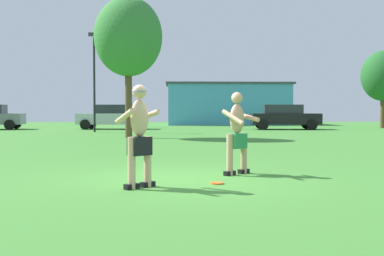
{
  "coord_description": "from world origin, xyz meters",
  "views": [
    {
      "loc": [
        -0.07,
        -9.27,
        1.34
      ],
      "look_at": [
        0.31,
        0.23,
        0.96
      ],
      "focal_mm": 46.35,
      "sensor_mm": 36.0,
      "label": 1
    }
  ],
  "objects_px": {
    "player_in_green": "(237,131)",
    "frisbee": "(217,183)",
    "car_black_near_post": "(284,116)",
    "lamp_post": "(94,71)",
    "player_with_cap": "(139,131)",
    "tree_right_field": "(383,76)",
    "car_silver_mid_lot": "(112,116)",
    "tree_behind_players": "(128,37)"
  },
  "relations": [
    {
      "from": "player_in_green",
      "to": "frisbee",
      "type": "height_order",
      "value": "player_in_green"
    },
    {
      "from": "car_black_near_post",
      "to": "lamp_post",
      "type": "bearing_deg",
      "value": -165.11
    },
    {
      "from": "player_with_cap",
      "to": "player_in_green",
      "type": "bearing_deg",
      "value": 41.21
    },
    {
      "from": "frisbee",
      "to": "tree_right_field",
      "type": "bearing_deg",
      "value": 60.99
    },
    {
      "from": "player_in_green",
      "to": "frisbee",
      "type": "distance_m",
      "value": 1.59
    },
    {
      "from": "player_in_green",
      "to": "car_black_near_post",
      "type": "height_order",
      "value": "player_in_green"
    },
    {
      "from": "car_silver_mid_lot",
      "to": "lamp_post",
      "type": "xyz_separation_m",
      "value": [
        -0.52,
        -4.0,
        2.62
      ]
    },
    {
      "from": "car_silver_mid_lot",
      "to": "tree_right_field",
      "type": "xyz_separation_m",
      "value": [
        18.18,
        0.87,
        2.71
      ]
    },
    {
      "from": "car_black_near_post",
      "to": "tree_behind_players",
      "type": "xyz_separation_m",
      "value": [
        -9.16,
        -8.59,
        3.75
      ]
    },
    {
      "from": "player_in_green",
      "to": "tree_behind_players",
      "type": "bearing_deg",
      "value": 104.47
    },
    {
      "from": "player_in_green",
      "to": "tree_behind_players",
      "type": "xyz_separation_m",
      "value": [
        -3.29,
        12.76,
        3.69
      ]
    },
    {
      "from": "tree_right_field",
      "to": "player_with_cap",
      "type": "bearing_deg",
      "value": -120.96
    },
    {
      "from": "frisbee",
      "to": "car_silver_mid_lot",
      "type": "relative_size",
      "value": 0.06
    },
    {
      "from": "car_black_near_post",
      "to": "car_silver_mid_lot",
      "type": "relative_size",
      "value": 1.0
    },
    {
      "from": "car_silver_mid_lot",
      "to": "tree_behind_players",
      "type": "height_order",
      "value": "tree_behind_players"
    },
    {
      "from": "frisbee",
      "to": "lamp_post",
      "type": "bearing_deg",
      "value": 104.86
    },
    {
      "from": "car_black_near_post",
      "to": "tree_right_field",
      "type": "xyz_separation_m",
      "value": [
        7.14,
        1.79,
        2.71
      ]
    },
    {
      "from": "player_in_green",
      "to": "tree_right_field",
      "type": "xyz_separation_m",
      "value": [
        13.0,
        23.15,
        2.65
      ]
    },
    {
      "from": "player_with_cap",
      "to": "tree_behind_players",
      "type": "relative_size",
      "value": 0.27
    },
    {
      "from": "tree_right_field",
      "to": "tree_behind_players",
      "type": "distance_m",
      "value": 19.35
    },
    {
      "from": "car_silver_mid_lot",
      "to": "lamp_post",
      "type": "relative_size",
      "value": 0.78
    },
    {
      "from": "player_in_green",
      "to": "car_silver_mid_lot",
      "type": "height_order",
      "value": "player_in_green"
    },
    {
      "from": "frisbee",
      "to": "car_silver_mid_lot",
      "type": "bearing_deg",
      "value": 101.21
    },
    {
      "from": "frisbee",
      "to": "tree_right_field",
      "type": "distance_m",
      "value": 28.1
    },
    {
      "from": "frisbee",
      "to": "car_black_near_post",
      "type": "xyz_separation_m",
      "value": [
        6.38,
        22.59,
        0.81
      ]
    },
    {
      "from": "player_with_cap",
      "to": "lamp_post",
      "type": "bearing_deg",
      "value": 100.89
    },
    {
      "from": "car_black_near_post",
      "to": "car_silver_mid_lot",
      "type": "height_order",
      "value": "same"
    },
    {
      "from": "lamp_post",
      "to": "tree_right_field",
      "type": "xyz_separation_m",
      "value": [
        18.7,
        4.87,
        0.09
      ]
    },
    {
      "from": "lamp_post",
      "to": "tree_behind_players",
      "type": "relative_size",
      "value": 0.87
    },
    {
      "from": "car_black_near_post",
      "to": "car_silver_mid_lot",
      "type": "xyz_separation_m",
      "value": [
        -11.04,
        0.93,
        0.0
      ]
    },
    {
      "from": "frisbee",
      "to": "car_silver_mid_lot",
      "type": "xyz_separation_m",
      "value": [
        -4.66,
        23.52,
        0.81
      ]
    },
    {
      "from": "tree_right_field",
      "to": "lamp_post",
      "type": "bearing_deg",
      "value": -165.41
    },
    {
      "from": "frisbee",
      "to": "lamp_post",
      "type": "relative_size",
      "value": 0.04
    },
    {
      "from": "car_silver_mid_lot",
      "to": "car_black_near_post",
      "type": "bearing_deg",
      "value": -4.81
    },
    {
      "from": "tree_right_field",
      "to": "tree_behind_players",
      "type": "bearing_deg",
      "value": -147.48
    },
    {
      "from": "player_with_cap",
      "to": "frisbee",
      "type": "bearing_deg",
      "value": 16.52
    },
    {
      "from": "car_black_near_post",
      "to": "lamp_post",
      "type": "xyz_separation_m",
      "value": [
        -11.56,
        -3.07,
        2.62
      ]
    },
    {
      "from": "lamp_post",
      "to": "tree_behind_players",
      "type": "bearing_deg",
      "value": -66.48
    },
    {
      "from": "player_in_green",
      "to": "lamp_post",
      "type": "height_order",
      "value": "lamp_post"
    },
    {
      "from": "player_in_green",
      "to": "tree_right_field",
      "type": "bearing_deg",
      "value": 60.68
    },
    {
      "from": "player_with_cap",
      "to": "frisbee",
      "type": "distance_m",
      "value": 1.7
    },
    {
      "from": "car_silver_mid_lot",
      "to": "tree_right_field",
      "type": "relative_size",
      "value": 0.84
    }
  ]
}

